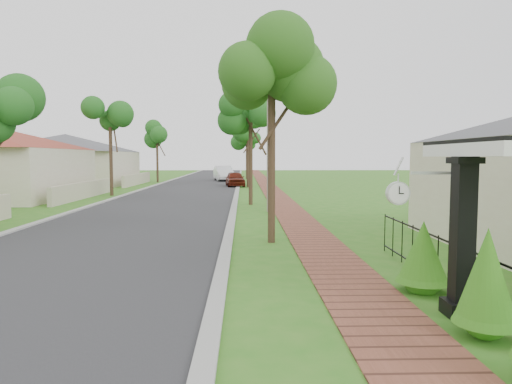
# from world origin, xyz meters

# --- Properties ---
(ground) EXTENTS (160.00, 160.00, 0.00)m
(ground) POSITION_xyz_m (0.00, 0.00, 0.00)
(ground) COLOR #30741B
(ground) RESTS_ON ground
(road) EXTENTS (7.00, 120.00, 0.02)m
(road) POSITION_xyz_m (-3.00, 20.00, 0.00)
(road) COLOR #28282B
(road) RESTS_ON ground
(kerb_right) EXTENTS (0.30, 120.00, 0.10)m
(kerb_right) POSITION_xyz_m (0.65, 20.00, 0.00)
(kerb_right) COLOR #9E9E99
(kerb_right) RESTS_ON ground
(kerb_left) EXTENTS (0.30, 120.00, 0.10)m
(kerb_left) POSITION_xyz_m (-6.65, 20.00, 0.00)
(kerb_left) COLOR #9E9E99
(kerb_left) RESTS_ON ground
(sidewalk) EXTENTS (1.50, 120.00, 0.03)m
(sidewalk) POSITION_xyz_m (3.25, 20.00, 0.00)
(sidewalk) COLOR brown
(sidewalk) RESTS_ON ground
(porch_post) EXTENTS (0.48, 0.48, 2.52)m
(porch_post) POSITION_xyz_m (4.55, -1.00, 1.12)
(porch_post) COLOR black
(porch_post) RESTS_ON ground
(picket_fence) EXTENTS (0.03, 8.02, 1.00)m
(picket_fence) POSITION_xyz_m (4.90, -0.00, 0.53)
(picket_fence) COLOR black
(picket_fence) RESTS_ON ground
(street_trees) EXTENTS (10.70, 37.65, 5.89)m
(street_trees) POSITION_xyz_m (-2.87, 26.84, 4.54)
(street_trees) COLOR #382619
(street_trees) RESTS_ON ground
(hedge_row) EXTENTS (0.86, 4.41, 2.25)m
(hedge_row) POSITION_xyz_m (4.45, -1.66, 0.84)
(hedge_row) COLOR #267016
(hedge_row) RESTS_ON ground
(far_house_grey) EXTENTS (15.56, 15.56, 4.60)m
(far_house_grey) POSITION_xyz_m (-14.97, 34.00, 2.34)
(far_house_grey) COLOR beige
(far_house_grey) RESTS_ON ground
(parked_car_red) EXTENTS (1.90, 3.85, 1.26)m
(parked_car_red) POSITION_xyz_m (0.40, 31.15, 0.63)
(parked_car_red) COLOR #5C1A0D
(parked_car_red) RESTS_ON ground
(parked_car_white) EXTENTS (2.50, 5.01, 1.58)m
(parked_car_white) POSITION_xyz_m (-1.00, 40.36, 0.79)
(parked_car_white) COLOR white
(parked_car_white) RESTS_ON ground
(near_tree) EXTENTS (2.35, 2.35, 6.02)m
(near_tree) POSITION_xyz_m (1.94, 5.31, 4.80)
(near_tree) COLOR #382619
(near_tree) RESTS_ON ground
(utility_pole) EXTENTS (1.20, 0.24, 7.88)m
(utility_pole) POSITION_xyz_m (2.30, 12.77, 4.00)
(utility_pole) COLOR gray
(utility_pole) RESTS_ON ground
(station_clock) EXTENTS (1.05, 0.13, 0.55)m
(station_clock) POSITION_xyz_m (3.70, -0.60, 1.95)
(station_clock) COLOR silver
(station_clock) RESTS_ON ground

